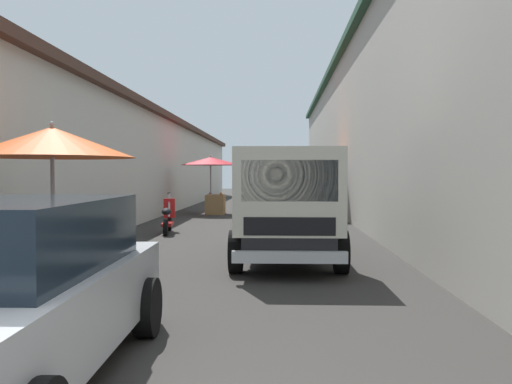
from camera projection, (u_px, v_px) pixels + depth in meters
name	position (u px, v px, depth m)	size (l,w,h in m)	color
ground	(242.00, 229.00, 15.86)	(90.00, 90.00, 0.00)	#33302D
building_left_whitewash	(45.00, 162.00, 18.34)	(49.80, 7.50, 4.14)	beige
building_right_concrete	(456.00, 128.00, 17.69)	(49.80, 7.50, 6.38)	#A39E93
fruit_stall_far_left	(315.00, 171.00, 19.89)	(2.61, 2.61, 2.36)	#9E9EA3
fruit_stall_mid_lane	(212.00, 170.00, 22.09)	(2.51, 2.51, 2.45)	#9E9EA3
fruit_stall_far_right	(55.00, 164.00, 7.50)	(2.32, 2.32, 2.40)	#9E9EA3
delivery_truck	(288.00, 208.00, 9.49)	(4.93, 1.99, 2.08)	black
vendor_by_crates	(322.00, 195.00, 17.61)	(0.27, 0.66, 1.67)	#665B4C
parked_scooter	(168.00, 217.00, 14.80)	(1.69, 0.44, 1.14)	black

